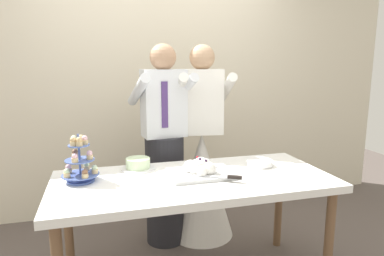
{
  "coord_description": "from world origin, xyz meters",
  "views": [
    {
      "loc": [
        -0.58,
        -2.05,
        1.51
      ],
      "look_at": [
        0.03,
        0.15,
        1.07
      ],
      "focal_mm": 32.02,
      "sensor_mm": 36.0,
      "label": 1
    }
  ],
  "objects_px": {
    "round_cake": "(138,164)",
    "main_cake_tray": "(201,169)",
    "cupcake_stand": "(80,162)",
    "plate_stack": "(259,163)",
    "dessert_table": "(194,188)",
    "person_bride": "(202,171)",
    "person_groom": "(164,156)"
  },
  "relations": [
    {
      "from": "round_cake",
      "to": "main_cake_tray",
      "type": "bearing_deg",
      "value": -32.84
    },
    {
      "from": "cupcake_stand",
      "to": "plate_stack",
      "type": "xyz_separation_m",
      "value": [
        1.24,
        0.0,
        -0.1
      ]
    },
    {
      "from": "cupcake_stand",
      "to": "main_cake_tray",
      "type": "height_order",
      "value": "cupcake_stand"
    },
    {
      "from": "dessert_table",
      "to": "person_bride",
      "type": "xyz_separation_m",
      "value": [
        0.27,
        0.68,
        -0.12
      ]
    },
    {
      "from": "plate_stack",
      "to": "person_groom",
      "type": "xyz_separation_m",
      "value": [
        -0.6,
        0.53,
        -0.05
      ]
    },
    {
      "from": "dessert_table",
      "to": "main_cake_tray",
      "type": "bearing_deg",
      "value": 28.99
    },
    {
      "from": "main_cake_tray",
      "to": "cupcake_stand",
      "type": "bearing_deg",
      "value": 173.36
    },
    {
      "from": "plate_stack",
      "to": "person_groom",
      "type": "distance_m",
      "value": 0.8
    },
    {
      "from": "round_cake",
      "to": "plate_stack",
      "type": "bearing_deg",
      "value": -10.27
    },
    {
      "from": "plate_stack",
      "to": "round_cake",
      "type": "height_order",
      "value": "round_cake"
    },
    {
      "from": "person_groom",
      "to": "person_bride",
      "type": "height_order",
      "value": "same"
    },
    {
      "from": "person_bride",
      "to": "main_cake_tray",
      "type": "bearing_deg",
      "value": -107.73
    },
    {
      "from": "main_cake_tray",
      "to": "round_cake",
      "type": "relative_size",
      "value": 1.75
    },
    {
      "from": "round_cake",
      "to": "person_bride",
      "type": "bearing_deg",
      "value": 34.24
    },
    {
      "from": "dessert_table",
      "to": "person_groom",
      "type": "xyz_separation_m",
      "value": [
        -0.07,
        0.65,
        0.05
      ]
    },
    {
      "from": "round_cake",
      "to": "person_bride",
      "type": "xyz_separation_m",
      "value": [
        0.59,
        0.4,
        -0.23
      ]
    },
    {
      "from": "person_groom",
      "to": "person_bride",
      "type": "relative_size",
      "value": 1.0
    },
    {
      "from": "round_cake",
      "to": "cupcake_stand",
      "type": "bearing_deg",
      "value": -157.03
    },
    {
      "from": "main_cake_tray",
      "to": "person_groom",
      "type": "height_order",
      "value": "person_groom"
    },
    {
      "from": "main_cake_tray",
      "to": "person_groom",
      "type": "bearing_deg",
      "value": 101.26
    },
    {
      "from": "cupcake_stand",
      "to": "round_cake",
      "type": "distance_m",
      "value": 0.42
    },
    {
      "from": "round_cake",
      "to": "person_bride",
      "type": "distance_m",
      "value": 0.75
    },
    {
      "from": "cupcake_stand",
      "to": "round_cake",
      "type": "xyz_separation_m",
      "value": [
        0.38,
        0.16,
        -0.09
      ]
    },
    {
      "from": "main_cake_tray",
      "to": "round_cake",
      "type": "height_order",
      "value": "main_cake_tray"
    },
    {
      "from": "cupcake_stand",
      "to": "person_bride",
      "type": "xyz_separation_m",
      "value": [
        0.97,
        0.56,
        -0.32
      ]
    },
    {
      "from": "plate_stack",
      "to": "person_bride",
      "type": "height_order",
      "value": "person_bride"
    },
    {
      "from": "plate_stack",
      "to": "dessert_table",
      "type": "bearing_deg",
      "value": -166.8
    },
    {
      "from": "main_cake_tray",
      "to": "plate_stack",
      "type": "bearing_deg",
      "value": 11.1
    },
    {
      "from": "main_cake_tray",
      "to": "plate_stack",
      "type": "relative_size",
      "value": 2.19
    },
    {
      "from": "round_cake",
      "to": "person_bride",
      "type": "relative_size",
      "value": 0.14
    },
    {
      "from": "cupcake_stand",
      "to": "main_cake_tray",
      "type": "relative_size",
      "value": 0.73
    },
    {
      "from": "main_cake_tray",
      "to": "person_groom",
      "type": "xyz_separation_m",
      "value": [
        -0.12,
        0.62,
        -0.07
      ]
    }
  ]
}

